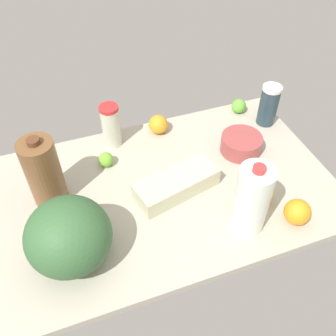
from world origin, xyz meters
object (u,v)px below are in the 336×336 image
milk_jug (252,199)px  shaker_bottle (269,105)px  tumbler_cup (111,126)px  lime_by_jug (239,106)px  egg_carton (176,184)px  lemon_far_back (264,194)px  lime_beside_bowl (106,160)px  orange_near_front (297,212)px  watermelon (69,236)px  mixing_bowl (241,144)px  orange_loose (158,124)px  chocolate_milk_jug (44,172)px

milk_jug → shaker_bottle: bearing=-126.5°
tumbler_cup → lime_by_jug: tumbler_cup is taller
egg_carton → lemon_far_back: 30.49cm
lime_beside_bowl → orange_near_front: bearing=138.4°
lime_beside_bowl → lemon_far_back: (-47.44, 35.68, 0.42)cm
watermelon → lemon_far_back: bearing=-179.5°
mixing_bowl → watermelon: bearing=20.2°
tumbler_cup → milk_jug: size_ratio=0.67×
tumbler_cup → shaker_bottle: bearing=172.1°
lime_by_jug → orange_loose: orange_loose is taller
milk_jug → chocolate_milk_jug: 67.94cm
watermelon → lemon_far_back: (-65.96, -0.56, -8.03)cm
mixing_bowl → lime_beside_bowl: bearing=-11.1°
tumbler_cup → lemon_far_back: tumbler_cup is taller
lime_by_jug → lemon_far_back: 51.03cm
watermelon → lime_by_jug: 95.60cm
egg_carton → orange_loose: orange_loose is taller
orange_loose → tumbler_cup: bearing=1.2°
lime_by_jug → milk_jug: bearing=65.0°
shaker_bottle → lime_by_jug: (7.62, -10.49, -5.84)cm
tumbler_cup → milk_jug: (-31.57, 54.53, 3.62)cm
watermelon → chocolate_milk_jug: bearing=-82.5°
lemon_far_back → shaker_bottle: bearing=-121.4°
shaker_bottle → lime_by_jug: 14.22cm
watermelon → lime_by_jug: (-81.61, -49.13, -8.12)cm
egg_carton → lime_beside_bowl: bearing=-59.9°
lemon_far_back → orange_near_front: size_ratio=0.74×
egg_carton → tumbler_cup: bearing=-79.0°
orange_near_front → orange_loose: 65.40cm
mixing_bowl → tumbler_cup: bearing=-24.9°
mixing_bowl → egg_carton: size_ratio=0.53×
orange_near_front → tumbler_cup: bearing=-50.9°
shaker_bottle → lime_beside_bowl: shaker_bottle is taller
tumbler_cup → watermelon: bearing=63.3°
chocolate_milk_jug → tumbler_cup: bearing=-142.7°
egg_carton → lime_by_jug: egg_carton is taller
lime_beside_bowl → orange_near_front: (-53.11, 47.23, 1.58)cm
tumbler_cup → mixing_bowl: 51.71cm
tumbler_cup → egg_carton: (-15.00, 32.98, -5.65)cm
chocolate_milk_jug → orange_loose: 52.50cm
lime_beside_bowl → orange_near_front: 71.10cm
tumbler_cup → chocolate_milk_jug: 34.75cm
tumbler_cup → milk_jug: 63.11cm
milk_jug → watermelon: size_ratio=1.07×
egg_carton → lemon_far_back: (-27.00, 14.16, -0.24)cm
tumbler_cup → lime_by_jug: size_ratio=2.88×
mixing_bowl → orange_loose: orange_loose is taller
milk_jug → lime_by_jug: bearing=-115.0°
lime_by_jug → orange_loose: bearing=1.6°
tumbler_cup → chocolate_milk_jug: chocolate_milk_jug is taller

